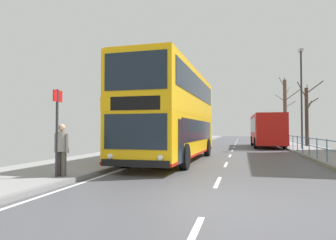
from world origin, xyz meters
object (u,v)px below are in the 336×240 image
double_decker_bus_main (173,114)px  street_lamp_far_side (301,91)px  bus_stop_sign_near (57,123)px  bare_tree_far_01 (307,114)px  bare_tree_far_00 (285,110)px  pedestrian_companion (62,147)px  background_bus_far_lane (267,129)px

double_decker_bus_main → street_lamp_far_side: street_lamp_far_side is taller
bus_stop_sign_near → bare_tree_far_01: 24.32m
double_decker_bus_main → bare_tree_far_00: 21.71m
pedestrian_companion → street_lamp_far_side: bearing=59.1°
bare_tree_far_00 → background_bus_far_lane: bearing=-112.9°
bus_stop_sign_near → bare_tree_far_01: (11.37, 21.46, 1.27)m
street_lamp_far_side → bus_stop_sign_near: bearing=-120.8°
double_decker_bus_main → street_lamp_far_side: bearing=52.0°
background_bus_far_lane → street_lamp_far_side: 5.72m
bus_stop_sign_near → street_lamp_far_side: bearing=59.2°
background_bus_far_lane → pedestrian_companion: size_ratio=5.60×
double_decker_bus_main → background_bus_far_lane: double_decker_bus_main is taller
background_bus_far_lane → bus_stop_sign_near: size_ratio=3.38×
pedestrian_companion → bus_stop_sign_near: bus_stop_sign_near is taller
pedestrian_companion → street_lamp_far_side: size_ratio=0.21×
street_lamp_far_side → bare_tree_far_01: bearing=74.4°
street_lamp_far_side → background_bus_far_lane: bearing=118.1°
background_bus_far_lane → street_lamp_far_side: size_ratio=1.18×
bare_tree_far_00 → pedestrian_companion: bearing=-110.8°
bare_tree_far_00 → bare_tree_far_01: bare_tree_far_00 is taller
pedestrian_companion → street_lamp_far_side: street_lamp_far_side is taller
bare_tree_far_00 → street_lamp_far_side: bearing=-90.6°
double_decker_bus_main → bare_tree_far_00: bare_tree_far_00 is taller
pedestrian_companion → bus_stop_sign_near: 0.77m
pedestrian_companion → bus_stop_sign_near: bearing=-116.0°
double_decker_bus_main → background_bus_far_lane: (5.64, 14.43, -0.76)m
pedestrian_companion → street_lamp_far_side: 19.87m
bus_stop_sign_near → background_bus_far_lane: bearing=69.8°
bare_tree_far_01 → bare_tree_far_00: bearing=102.0°
background_bus_far_lane → pedestrian_companion: 22.45m
double_decker_bus_main → bare_tree_far_00: bearing=68.2°
bus_stop_sign_near → bare_tree_far_00: bare_tree_far_00 is taller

